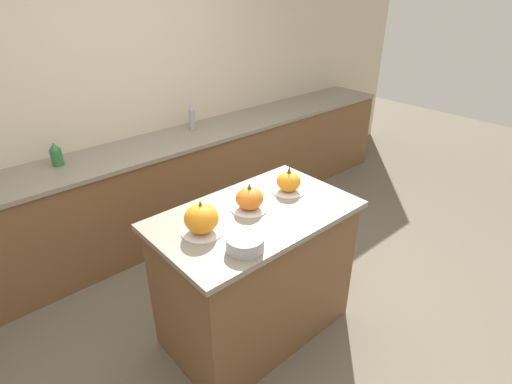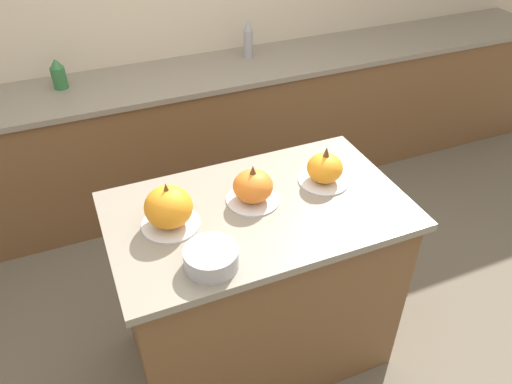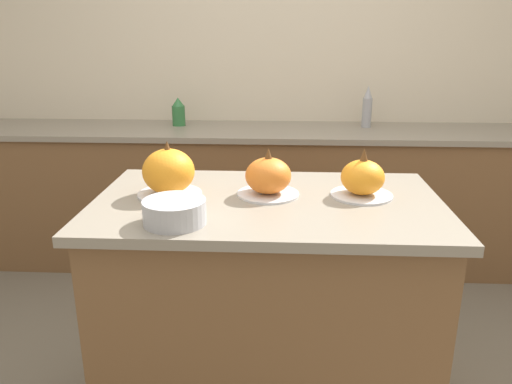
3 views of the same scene
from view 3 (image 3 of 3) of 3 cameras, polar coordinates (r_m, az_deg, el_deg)
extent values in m
cube|color=beige|center=(3.50, 2.32, 13.61)|extent=(8.00, 0.06, 2.50)
cube|color=brown|center=(1.99, 1.23, -14.39)|extent=(1.18, 0.68, 0.91)
cube|color=gray|center=(1.78, 1.33, -1.42)|extent=(1.24, 0.74, 0.03)
cube|color=brown|center=(3.34, 2.06, -0.85)|extent=(6.00, 0.56, 0.88)
cube|color=gray|center=(3.22, 2.15, 6.89)|extent=(6.00, 0.60, 0.03)
cylinder|color=silver|center=(1.85, -9.82, -0.20)|extent=(0.23, 0.23, 0.01)
ellipsoid|color=orange|center=(1.83, -9.96, 2.34)|extent=(0.19, 0.19, 0.16)
cone|color=brown|center=(1.80, -10.13, 5.25)|extent=(0.02, 0.02, 0.04)
cylinder|color=silver|center=(1.83, 1.47, -0.20)|extent=(0.23, 0.23, 0.01)
ellipsoid|color=orange|center=(1.80, 1.49, 1.88)|extent=(0.17, 0.17, 0.13)
cone|color=brown|center=(1.78, 1.51, 4.39)|extent=(0.03, 0.03, 0.04)
cylinder|color=silver|center=(1.85, 11.95, -0.32)|extent=(0.22, 0.22, 0.01)
ellipsoid|color=orange|center=(1.83, 12.09, 1.65)|extent=(0.16, 0.16, 0.13)
cone|color=brown|center=(1.81, 12.26, 4.18)|extent=(0.03, 0.03, 0.05)
cylinder|color=#99999E|center=(3.34, 12.55, 8.83)|extent=(0.06, 0.06, 0.19)
cone|color=#99999E|center=(3.32, 12.71, 11.11)|extent=(0.06, 0.06, 0.08)
cylinder|color=#2D6B38|center=(3.37, -8.83, 8.61)|extent=(0.09, 0.09, 0.13)
cone|color=#2D6B38|center=(3.35, -8.91, 10.16)|extent=(0.08, 0.08, 0.06)
cylinder|color=#ADADB2|center=(1.57, -9.30, -2.24)|extent=(0.20, 0.20, 0.08)
camera|label=1|loc=(1.55, -89.99, 26.47)|focal=28.00mm
camera|label=2|loc=(1.00, -89.62, 48.65)|focal=35.00mm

